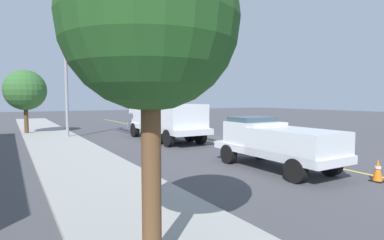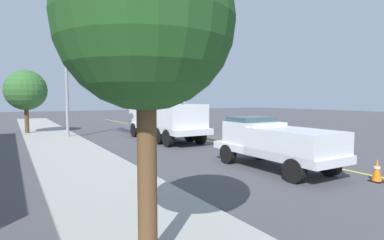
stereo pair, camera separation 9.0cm
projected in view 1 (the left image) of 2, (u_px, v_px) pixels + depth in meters
The scene contains 13 objects.
ground at pixel (199, 139), 21.95m from camera, with size 120.00×120.00×0.00m, color #47474C.
sidewalk_far_side at pixel (65, 148), 17.37m from camera, with size 60.00×3.60×0.12m, color #9E9E99.
lane_centre_stripe at pixel (199, 139), 21.95m from camera, with size 50.00×0.16×0.01m, color yellow.
utility_bucket_truck at pixel (163, 117), 21.34m from camera, with size 8.24×2.77×7.04m.
service_pickup_truck at pixel (276, 142), 12.42m from camera, with size 5.63×2.26×2.06m.
passing_minivan at pixel (176, 118), 30.08m from camera, with size 4.83×2.01×1.69m.
traffic_cone_leading at pixel (378, 170), 10.61m from camera, with size 0.40×0.40×0.79m.
traffic_cone_mid_front at pixel (257, 147), 15.93m from camera, with size 0.40×0.40×0.79m.
traffic_cone_mid_rear at pixel (200, 136), 20.61m from camera, with size 0.40×0.40×0.73m.
traffic_cone_trailing at pixel (164, 128), 25.41m from camera, with size 0.40×0.40×0.89m.
traffic_signal_mast at pixel (71, 56), 20.29m from camera, with size 6.15×0.62×7.76m.
street_tree_left at pixel (150, 23), 4.82m from camera, with size 2.83×2.83×5.47m.
street_tree_right at pixel (25, 90), 24.51m from camera, with size 3.20×3.20×5.16m.
Camera 1 is at (-18.65, 11.32, 2.84)m, focal length 28.86 mm.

